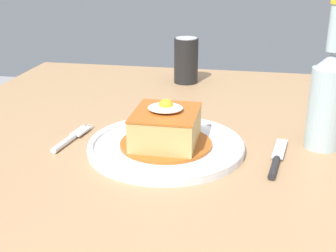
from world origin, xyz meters
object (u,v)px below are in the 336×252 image
at_px(fork, 69,139).
at_px(soda_can, 186,60).
at_px(knife, 276,162).
at_px(beer_bottle_clear, 327,96).
at_px(main_plate, 166,146).

xyz_separation_m(fork, soda_can, (0.15, 0.46, 0.06)).
distance_m(knife, beer_bottle_clear, 0.16).
xyz_separation_m(fork, beer_bottle_clear, (0.47, 0.07, 0.09)).
bearing_deg(beer_bottle_clear, main_plate, -166.12).
height_order(fork, soda_can, soda_can).
bearing_deg(fork, beer_bottle_clear, 8.12).
xyz_separation_m(main_plate, beer_bottle_clear, (0.28, 0.07, 0.09)).
relative_size(main_plate, beer_bottle_clear, 1.08).
bearing_deg(knife, main_plate, 172.36).
distance_m(knife, soda_can, 0.55).
height_order(main_plate, fork, main_plate).
height_order(fork, knife, same).
bearing_deg(beer_bottle_clear, knife, -131.65).
relative_size(fork, beer_bottle_clear, 0.53).
height_order(knife, beer_bottle_clear, beer_bottle_clear).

